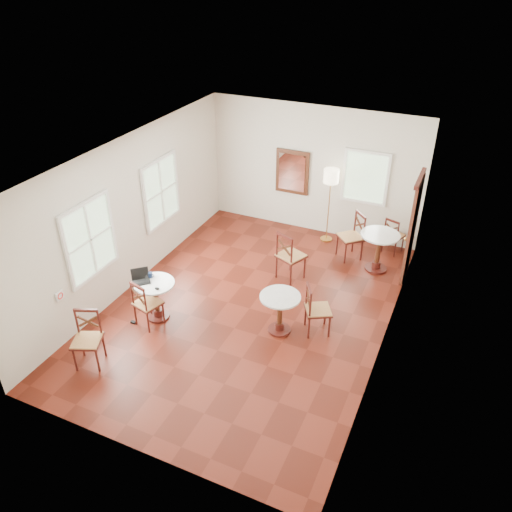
{
  "coord_description": "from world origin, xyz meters",
  "views": [
    {
      "loc": [
        3.26,
        -6.92,
        5.84
      ],
      "look_at": [
        0.0,
        0.3,
        1.0
      ],
      "focal_mm": 35.43,
      "sensor_mm": 36.0,
      "label": 1
    }
  ],
  "objects_px": {
    "chair_mid_b": "(317,310)",
    "floor_lamp": "(331,181)",
    "chair_back_b": "(352,236)",
    "chair_near_a": "(147,303)",
    "chair_mid_a": "(290,256)",
    "power_adapter": "(133,322)",
    "chair_back_a": "(393,235)",
    "cafe_table_mid": "(280,310)",
    "mouse": "(157,288)",
    "chair_near_b": "(87,339)",
    "cafe_table_near": "(156,296)",
    "navy_mug": "(150,275)",
    "cafe_table_back": "(379,248)",
    "water_glass": "(147,279)",
    "laptop": "(141,278)"
  },
  "relations": [
    {
      "from": "chair_near_a",
      "to": "navy_mug",
      "type": "height_order",
      "value": "chair_near_a"
    },
    {
      "from": "chair_back_b",
      "to": "navy_mug",
      "type": "relative_size",
      "value": 8.35
    },
    {
      "from": "chair_near_b",
      "to": "chair_back_b",
      "type": "bearing_deg",
      "value": 36.36
    },
    {
      "from": "cafe_table_near",
      "to": "mouse",
      "type": "relative_size",
      "value": 8.03
    },
    {
      "from": "cafe_table_near",
      "to": "navy_mug",
      "type": "relative_size",
      "value": 6.11
    },
    {
      "from": "chair_near_a",
      "to": "mouse",
      "type": "bearing_deg",
      "value": -136.59
    },
    {
      "from": "mouse",
      "to": "cafe_table_mid",
      "type": "bearing_deg",
      "value": 35.9
    },
    {
      "from": "cafe_table_near",
      "to": "chair_back_b",
      "type": "distance_m",
      "value": 4.43
    },
    {
      "from": "chair_back_a",
      "to": "floor_lamp",
      "type": "bearing_deg",
      "value": 22.25
    },
    {
      "from": "cafe_table_mid",
      "to": "chair_near_a",
      "type": "height_order",
      "value": "chair_near_a"
    },
    {
      "from": "chair_mid_b",
      "to": "floor_lamp",
      "type": "xyz_separation_m",
      "value": [
        -0.82,
        3.26,
        1.0
      ]
    },
    {
      "from": "cafe_table_near",
      "to": "chair_near_a",
      "type": "xyz_separation_m",
      "value": [
        -0.03,
        -0.24,
        -0.01
      ]
    },
    {
      "from": "chair_mid_b",
      "to": "floor_lamp",
      "type": "relative_size",
      "value": 0.55
    },
    {
      "from": "cafe_table_near",
      "to": "chair_mid_b",
      "type": "relative_size",
      "value": 0.8
    },
    {
      "from": "cafe_table_mid",
      "to": "cafe_table_back",
      "type": "xyz_separation_m",
      "value": [
        1.11,
        2.72,
        0.06
      ]
    },
    {
      "from": "chair_near_a",
      "to": "chair_mid_b",
      "type": "bearing_deg",
      "value": -143.78
    },
    {
      "from": "chair_back_a",
      "to": "chair_near_a",
      "type": "bearing_deg",
      "value": 71.41
    },
    {
      "from": "mouse",
      "to": "cafe_table_back",
      "type": "bearing_deg",
      "value": 64.17
    },
    {
      "from": "mouse",
      "to": "navy_mug",
      "type": "height_order",
      "value": "navy_mug"
    },
    {
      "from": "chair_mid_b",
      "to": "navy_mug",
      "type": "bearing_deg",
      "value": 74.14
    },
    {
      "from": "chair_back_a",
      "to": "cafe_table_back",
      "type": "bearing_deg",
      "value": 99.89
    },
    {
      "from": "cafe_table_near",
      "to": "chair_near_b",
      "type": "distance_m",
      "value": 1.49
    },
    {
      "from": "chair_mid_b",
      "to": "chair_back_a",
      "type": "distance_m",
      "value": 3.39
    },
    {
      "from": "cafe_table_mid",
      "to": "mouse",
      "type": "xyz_separation_m",
      "value": [
        -2.03,
        -0.71,
        0.31
      ]
    },
    {
      "from": "chair_near_b",
      "to": "chair_back_b",
      "type": "distance_m",
      "value": 5.81
    },
    {
      "from": "power_adapter",
      "to": "floor_lamp",
      "type": "bearing_deg",
      "value": 62.79
    },
    {
      "from": "navy_mug",
      "to": "water_glass",
      "type": "distance_m",
      "value": 0.15
    },
    {
      "from": "mouse",
      "to": "navy_mug",
      "type": "relative_size",
      "value": 0.76
    },
    {
      "from": "chair_near_a",
      "to": "chair_mid_a",
      "type": "height_order",
      "value": "chair_mid_a"
    },
    {
      "from": "cafe_table_near",
      "to": "chair_mid_a",
      "type": "bearing_deg",
      "value": 51.59
    },
    {
      "from": "water_glass",
      "to": "chair_back_a",
      "type": "bearing_deg",
      "value": 49.24
    },
    {
      "from": "cafe_table_mid",
      "to": "chair_near_a",
      "type": "xyz_separation_m",
      "value": [
        -2.22,
        -0.8,
        0.0
      ]
    },
    {
      "from": "mouse",
      "to": "navy_mug",
      "type": "xyz_separation_m",
      "value": [
        -0.32,
        0.27,
        0.03
      ]
    },
    {
      "from": "mouse",
      "to": "water_glass",
      "type": "xyz_separation_m",
      "value": [
        -0.29,
        0.12,
        0.04
      ]
    },
    {
      "from": "chair_mid_b",
      "to": "chair_back_b",
      "type": "bearing_deg",
      "value": -26.63
    },
    {
      "from": "chair_near_b",
      "to": "navy_mug",
      "type": "distance_m",
      "value": 1.62
    },
    {
      "from": "chair_mid_a",
      "to": "navy_mug",
      "type": "distance_m",
      "value": 2.83
    },
    {
      "from": "cafe_table_mid",
      "to": "mouse",
      "type": "distance_m",
      "value": 2.17
    },
    {
      "from": "chair_mid_b",
      "to": "chair_back_b",
      "type": "height_order",
      "value": "chair_back_b"
    },
    {
      "from": "chair_near_a",
      "to": "chair_back_a",
      "type": "height_order",
      "value": "chair_near_a"
    },
    {
      "from": "chair_back_a",
      "to": "mouse",
      "type": "bearing_deg",
      "value": 72.32
    },
    {
      "from": "chair_near_b",
      "to": "chair_mid_a",
      "type": "height_order",
      "value": "chair_mid_a"
    },
    {
      "from": "chair_back_a",
      "to": "chair_back_b",
      "type": "xyz_separation_m",
      "value": [
        -0.79,
        -0.6,
        0.1
      ]
    },
    {
      "from": "chair_mid_a",
      "to": "floor_lamp",
      "type": "height_order",
      "value": "floor_lamp"
    },
    {
      "from": "chair_mid_b",
      "to": "water_glass",
      "type": "relative_size",
      "value": 8.32
    },
    {
      "from": "cafe_table_mid",
      "to": "chair_back_a",
      "type": "height_order",
      "value": "chair_back_a"
    },
    {
      "from": "chair_near_a",
      "to": "chair_mid_a",
      "type": "distance_m",
      "value": 3.02
    },
    {
      "from": "chair_mid_b",
      "to": "power_adapter",
      "type": "distance_m",
      "value": 3.33
    },
    {
      "from": "chair_back_b",
      "to": "water_glass",
      "type": "xyz_separation_m",
      "value": [
        -2.79,
        -3.56,
        0.3
      ]
    },
    {
      "from": "chair_back_b",
      "to": "laptop",
      "type": "bearing_deg",
      "value": -82.24
    }
  ]
}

